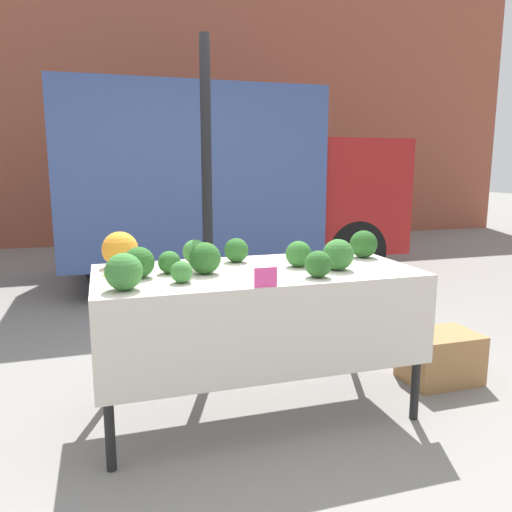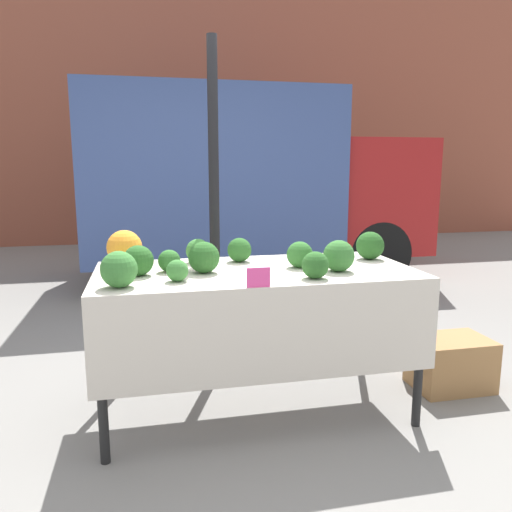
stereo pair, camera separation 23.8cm
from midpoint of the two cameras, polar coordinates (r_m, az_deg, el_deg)
name	(u,v)px [view 2 (the right image)]	position (r m, az deg, el deg)	size (l,w,h in m)	color
ground_plane	(256,409)	(3.22, 2.22, -17.17)	(40.00, 40.00, 0.00)	gray
building_facade	(175,100)	(10.22, -8.55, 17.17)	(16.00, 0.60, 5.44)	brown
tent_pole	(214,214)	(3.43, -2.80, 4.86)	(0.07, 0.07, 2.32)	black
parked_truck	(243,181)	(6.61, -0.48, 8.54)	(4.24, 2.11, 2.37)	#384C84
market_table	(259,291)	(2.88, 2.67, -4.01)	(1.85, 0.88, 0.88)	beige
orange_cauliflower	(124,248)	(3.11, -12.70, 0.93)	(0.21, 0.21, 0.21)	orange
romanesco_head	(117,263)	(2.89, -13.38, -0.78)	(0.14, 0.14, 0.12)	#93B238
broccoli_head_0	(119,269)	(2.53, -12.83, -1.52)	(0.18, 0.18, 0.18)	#387533
broccoli_head_1	(315,265)	(2.70, 9.31, -1.05)	(0.15, 0.15, 0.15)	#285B23
broccoli_head_2	(138,261)	(2.79, -10.94, -0.54)	(0.17, 0.17, 0.17)	#285B23
broccoli_head_3	(204,257)	(2.81, -3.57, -0.18)	(0.18, 0.18, 0.18)	#285B23
broccoli_head_4	(239,250)	(3.13, 0.27, 0.69)	(0.15, 0.15, 0.15)	#285B23
broccoli_head_5	(177,271)	(2.62, -6.42, -1.69)	(0.12, 0.12, 0.12)	#387533
broccoli_head_6	(300,254)	(2.98, 7.29, 0.16)	(0.16, 0.16, 0.16)	#2D6628
broccoli_head_7	(370,246)	(3.32, 14.93, 1.15)	(0.18, 0.18, 0.18)	#23511E
broccoli_head_8	(169,261)	(2.86, -7.55, -0.58)	(0.13, 0.13, 0.13)	#2D6628
broccoli_head_9	(339,256)	(2.90, 11.77, 0.00)	(0.18, 0.18, 0.18)	#336B2D
broccoli_head_10	(198,251)	(3.11, -4.48, 0.57)	(0.15, 0.15, 0.15)	#387533
price_sign	(258,278)	(2.48, 3.03, -2.50)	(0.12, 0.01, 0.10)	#EF4793
produce_crate	(451,363)	(3.72, 23.12, -11.20)	(0.50, 0.36, 0.35)	#9E7042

